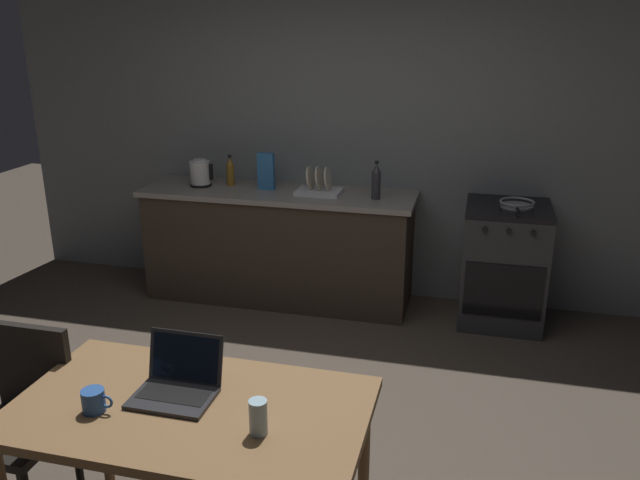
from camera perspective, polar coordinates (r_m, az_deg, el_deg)
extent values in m
plane|color=#473D33|center=(3.60, -4.73, -18.18)|extent=(12.00, 12.00, 0.00)
cube|color=slate|center=(5.13, 6.48, 9.11)|extent=(6.40, 0.10, 2.62)
cube|color=#382D23|center=(5.20, -3.65, -0.67)|extent=(2.10, 0.60, 0.86)
cube|color=gray|center=(5.06, -3.75, 4.16)|extent=(2.16, 0.64, 0.04)
cube|color=#2D2D30|center=(4.98, 15.95, -2.29)|extent=(0.60, 0.60, 0.86)
cube|color=black|center=(4.84, 16.43, 2.71)|extent=(0.60, 0.60, 0.04)
cube|color=black|center=(4.72, 15.94, -4.39)|extent=(0.54, 0.01, 0.40)
cylinder|color=black|center=(4.55, 14.43, 0.85)|extent=(0.04, 0.02, 0.04)
cylinder|color=black|center=(4.56, 16.43, 0.69)|extent=(0.04, 0.02, 0.04)
cylinder|color=black|center=(4.57, 18.43, 0.53)|extent=(0.04, 0.02, 0.04)
cube|color=brown|center=(2.65, -11.44, -14.55)|extent=(1.40, 0.78, 0.04)
cylinder|color=brown|center=(3.37, -18.73, -14.83)|extent=(0.05, 0.05, 0.70)
cylinder|color=brown|center=(2.96, 3.91, -19.01)|extent=(0.05, 0.05, 0.70)
cube|color=black|center=(3.21, -25.51, -15.34)|extent=(0.40, 0.40, 0.04)
cube|color=black|center=(3.21, -24.08, -10.31)|extent=(0.38, 0.04, 0.42)
cylinder|color=black|center=(3.54, -25.40, -16.55)|extent=(0.04, 0.04, 0.44)
cylinder|color=black|center=(3.36, -20.66, -17.97)|extent=(0.04, 0.04, 0.44)
cube|color=#232326|center=(2.68, -12.95, -13.52)|extent=(0.32, 0.22, 0.02)
cube|color=black|center=(2.68, -12.82, -13.18)|extent=(0.28, 0.12, 0.00)
cube|color=#232326|center=(2.73, -11.81, -10.11)|extent=(0.32, 0.06, 0.20)
cube|color=black|center=(2.72, -11.86, -10.18)|extent=(0.29, 0.05, 0.18)
cylinder|color=black|center=(5.29, -10.52, 4.85)|extent=(0.17, 0.17, 0.02)
cylinder|color=silver|center=(5.27, -10.59, 5.92)|extent=(0.16, 0.16, 0.18)
cylinder|color=silver|center=(5.25, -10.65, 6.97)|extent=(0.10, 0.10, 0.02)
cube|color=black|center=(5.23, -9.63, 5.97)|extent=(0.02, 0.02, 0.13)
cylinder|color=#2D2D33|center=(4.81, 4.99, 4.85)|extent=(0.07, 0.07, 0.21)
cone|color=#2D2D33|center=(4.78, 5.04, 6.40)|extent=(0.07, 0.07, 0.06)
cylinder|color=black|center=(4.77, 5.05, 6.87)|extent=(0.03, 0.03, 0.02)
cylinder|color=gray|center=(4.81, 17.05, 2.90)|extent=(0.23, 0.23, 0.01)
torus|color=gray|center=(4.81, 17.09, 3.25)|extent=(0.25, 0.25, 0.02)
cylinder|color=black|center=(4.61, 17.16, 2.39)|extent=(0.02, 0.18, 0.02)
cylinder|color=#264C8C|center=(2.68, -19.46, -13.29)|extent=(0.09, 0.09, 0.09)
torus|color=#264C8C|center=(2.65, -18.42, -13.45)|extent=(0.05, 0.01, 0.05)
cylinder|color=#99B7C6|center=(2.41, -5.50, -15.38)|extent=(0.07, 0.07, 0.14)
cube|color=#3372B2|center=(5.07, -4.81, 6.09)|extent=(0.13, 0.05, 0.29)
cube|color=silver|center=(4.97, -0.09, 4.32)|extent=(0.34, 0.26, 0.03)
cylinder|color=beige|center=(4.96, -0.87, 5.55)|extent=(0.04, 0.18, 0.18)
cylinder|color=beige|center=(4.94, -0.09, 5.50)|extent=(0.04, 0.18, 0.18)
cylinder|color=beige|center=(4.92, 0.71, 5.45)|extent=(0.04, 0.18, 0.18)
cylinder|color=#8C601E|center=(5.25, -7.95, 5.73)|extent=(0.06, 0.06, 0.17)
cone|color=#8C601E|center=(5.23, -8.01, 6.94)|extent=(0.06, 0.06, 0.06)
cylinder|color=black|center=(5.22, -8.03, 7.37)|extent=(0.03, 0.03, 0.02)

